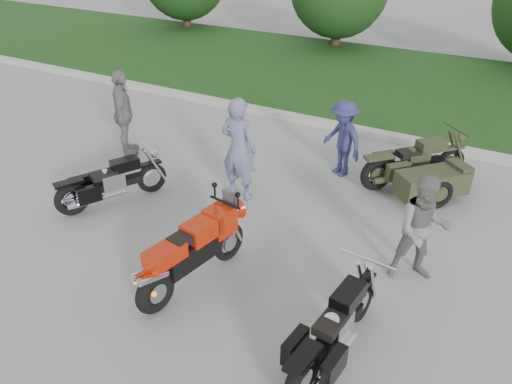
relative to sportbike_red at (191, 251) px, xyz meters
The scene contains 11 objects.
ground 0.83m from the sportbike_red, 124.72° to the left, with size 80.00×80.00×0.00m, color #9E9D98.
curb 6.52m from the sportbike_red, 92.99° to the left, with size 60.00×0.30×0.15m, color #BAB7AF.
grass_strip 10.66m from the sportbike_red, 91.82° to the left, with size 60.00×8.00×0.14m, color #25541C.
sportbike_red is the anchor object (origin of this frame).
cruiser_left 2.86m from the sportbike_red, 157.57° to the left, with size 1.08×1.93×0.81m.
cruiser_right 2.29m from the sportbike_red, ahead, with size 0.44×2.18×0.84m.
cruiser_sidecar 4.81m from the sportbike_red, 62.29° to the left, with size 1.95×2.10×0.89m.
person_stripe 2.64m from the sportbike_red, 106.15° to the left, with size 0.71×0.47×1.95m, color slate.
person_grey 3.27m from the sportbike_red, 32.42° to the left, with size 0.81×0.63×1.67m, color gray.
person_denim 4.33m from the sportbike_red, 82.09° to the left, with size 1.01×0.58×1.57m, color navy.
person_back 4.85m from the sportbike_red, 142.88° to the left, with size 1.09×0.45×1.86m, color gray.
Camera 1 is at (3.90, -4.95, 4.78)m, focal length 35.00 mm.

